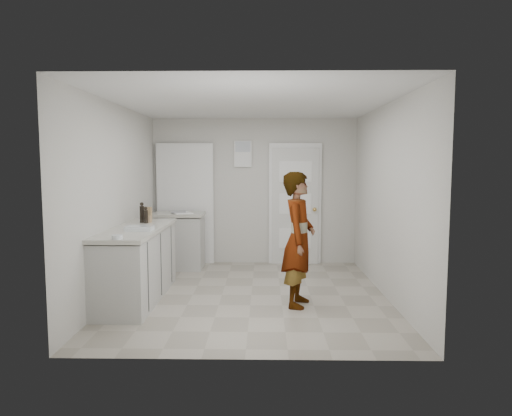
{
  "coord_description": "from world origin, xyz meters",
  "views": [
    {
      "loc": [
        0.17,
        -5.89,
        1.73
      ],
      "look_at": [
        0.05,
        0.4,
        1.12
      ],
      "focal_mm": 32.0,
      "sensor_mm": 36.0,
      "label": 1
    }
  ],
  "objects_px": {
    "cake_mix_box": "(147,214)",
    "oil_cruet_b": "(142,213)",
    "oil_cruet_a": "(146,215)",
    "baking_dish": "(140,228)",
    "person": "(299,239)",
    "spice_jar": "(150,219)",
    "egg_bowl": "(117,237)"
  },
  "relations": [
    {
      "from": "spice_jar",
      "to": "oil_cruet_b",
      "type": "relative_size",
      "value": 0.31
    },
    {
      "from": "egg_bowl",
      "to": "oil_cruet_a",
      "type": "bearing_deg",
      "value": 91.28
    },
    {
      "from": "baking_dish",
      "to": "cake_mix_box",
      "type": "bearing_deg",
      "value": 98.74
    },
    {
      "from": "cake_mix_box",
      "to": "oil_cruet_b",
      "type": "relative_size",
      "value": 0.7
    },
    {
      "from": "spice_jar",
      "to": "person",
      "type": "bearing_deg",
      "value": -20.05
    },
    {
      "from": "spice_jar",
      "to": "oil_cruet_b",
      "type": "distance_m",
      "value": 0.14
    },
    {
      "from": "oil_cruet_b",
      "to": "baking_dish",
      "type": "xyz_separation_m",
      "value": [
        0.17,
        -0.75,
        -0.11
      ]
    },
    {
      "from": "spice_jar",
      "to": "oil_cruet_a",
      "type": "height_order",
      "value": "oil_cruet_a"
    },
    {
      "from": "oil_cruet_b",
      "to": "baking_dish",
      "type": "height_order",
      "value": "oil_cruet_b"
    },
    {
      "from": "person",
      "to": "baking_dish",
      "type": "relative_size",
      "value": 5.06
    },
    {
      "from": "oil_cruet_a",
      "to": "baking_dish",
      "type": "bearing_deg",
      "value": -81.96
    },
    {
      "from": "baking_dish",
      "to": "oil_cruet_a",
      "type": "bearing_deg",
      "value": 98.04
    },
    {
      "from": "person",
      "to": "cake_mix_box",
      "type": "distance_m",
      "value": 2.28
    },
    {
      "from": "oil_cruet_b",
      "to": "person",
      "type": "bearing_deg",
      "value": -18.87
    },
    {
      "from": "oil_cruet_a",
      "to": "egg_bowl",
      "type": "xyz_separation_m",
      "value": [
        0.03,
        -1.3,
        -0.09
      ]
    },
    {
      "from": "egg_bowl",
      "to": "cake_mix_box",
      "type": "bearing_deg",
      "value": 92.95
    },
    {
      "from": "oil_cruet_a",
      "to": "baking_dish",
      "type": "height_order",
      "value": "oil_cruet_a"
    },
    {
      "from": "oil_cruet_b",
      "to": "egg_bowl",
      "type": "height_order",
      "value": "oil_cruet_b"
    },
    {
      "from": "cake_mix_box",
      "to": "oil_cruet_b",
      "type": "height_order",
      "value": "oil_cruet_b"
    },
    {
      "from": "cake_mix_box",
      "to": "oil_cruet_b",
      "type": "xyz_separation_m",
      "value": [
        -0.02,
        -0.21,
        0.04
      ]
    },
    {
      "from": "spice_jar",
      "to": "baking_dish",
      "type": "height_order",
      "value": "spice_jar"
    },
    {
      "from": "cake_mix_box",
      "to": "baking_dish",
      "type": "distance_m",
      "value": 0.97
    },
    {
      "from": "cake_mix_box",
      "to": "baking_dish",
      "type": "height_order",
      "value": "cake_mix_box"
    },
    {
      "from": "oil_cruet_b",
      "to": "baking_dish",
      "type": "relative_size",
      "value": 0.87
    },
    {
      "from": "cake_mix_box",
      "to": "oil_cruet_a",
      "type": "distance_m",
      "value": 0.29
    },
    {
      "from": "cake_mix_box",
      "to": "egg_bowl",
      "type": "relative_size",
      "value": 1.66
    },
    {
      "from": "oil_cruet_b",
      "to": "egg_bowl",
      "type": "distance_m",
      "value": 1.39
    },
    {
      "from": "oil_cruet_b",
      "to": "baking_dish",
      "type": "distance_m",
      "value": 0.77
    },
    {
      "from": "oil_cruet_a",
      "to": "baking_dish",
      "type": "xyz_separation_m",
      "value": [
        0.09,
        -0.66,
        -0.08
      ]
    },
    {
      "from": "cake_mix_box",
      "to": "spice_jar",
      "type": "bearing_deg",
      "value": -59.39
    },
    {
      "from": "spice_jar",
      "to": "cake_mix_box",
      "type": "bearing_deg",
      "value": 112.12
    },
    {
      "from": "baking_dish",
      "to": "person",
      "type": "bearing_deg",
      "value": 0.86
    }
  ]
}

